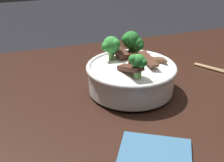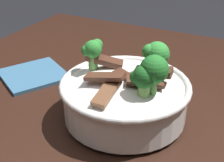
{
  "view_description": "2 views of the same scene",
  "coord_description": "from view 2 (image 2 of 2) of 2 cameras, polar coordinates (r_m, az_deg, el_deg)",
  "views": [
    {
      "loc": [
        0.38,
        0.6,
        1.16
      ],
      "look_at": [
        0.14,
        -0.09,
        0.79
      ],
      "focal_mm": 48.29,
      "sensor_mm": 36.0,
      "label": 1
    },
    {
      "loc": [
        -0.35,
        -0.25,
        1.11
      ],
      "look_at": [
        0.1,
        -0.03,
        0.84
      ],
      "focal_mm": 50.48,
      "sensor_mm": 36.0,
      "label": 2
    }
  ],
  "objects": [
    {
      "name": "rice_bowl",
      "position": [
        0.57,
        2.54,
        -2.08
      ],
      "size": [
        0.24,
        0.24,
        0.15
      ],
      "color": "white",
      "rests_on": "dining_table"
    },
    {
      "name": "folded_napkin",
      "position": [
        0.76,
        -14.03,
        1.11
      ],
      "size": [
        0.19,
        0.19,
        0.01
      ],
      "primitive_type": "cube",
      "rotation": [
        0.0,
        0.0,
        -0.53
      ],
      "color": "#386689",
      "rests_on": "dining_table"
    }
  ]
}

